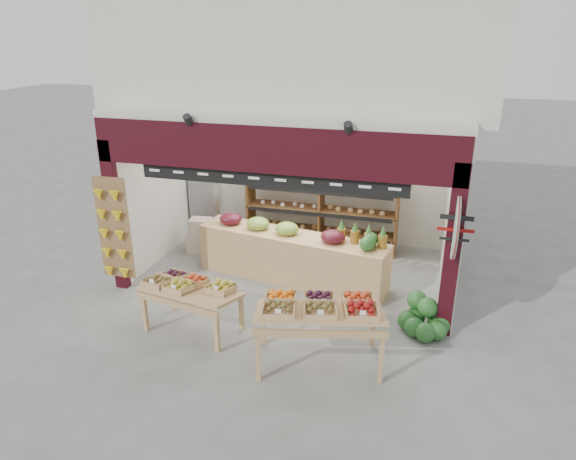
# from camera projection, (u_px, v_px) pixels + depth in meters

# --- Properties ---
(ground) EXTENTS (60.00, 60.00, 0.00)m
(ground) POSITION_uv_depth(u_px,v_px,m) (287.00, 280.00, 9.43)
(ground) COLOR slate
(ground) RESTS_ON ground
(shop_structure) EXTENTS (6.36, 5.12, 5.40)m
(shop_structure) POSITION_uv_depth(u_px,v_px,m) (311.00, 51.00, 9.45)
(shop_structure) COLOR silver
(shop_structure) RESTS_ON ground
(banana_board) EXTENTS (0.60, 0.15, 1.80)m
(banana_board) POSITION_uv_depth(u_px,v_px,m) (113.00, 231.00, 8.67)
(banana_board) COLOR olive
(banana_board) RESTS_ON ground
(gift_sign) EXTENTS (0.04, 0.93, 0.92)m
(gift_sign) POSITION_uv_depth(u_px,v_px,m) (456.00, 227.00, 7.06)
(gift_sign) COLOR #AFDCC7
(gift_sign) RESTS_ON ground
(back_shelving) EXTENTS (3.14, 0.52, 1.93)m
(back_shelving) POSITION_uv_depth(u_px,v_px,m) (321.00, 194.00, 10.48)
(back_shelving) COLOR brown
(back_shelving) RESTS_ON ground
(refrigerator) EXTENTS (0.78, 0.78, 1.62)m
(refrigerator) POSITION_uv_depth(u_px,v_px,m) (207.00, 197.00, 11.44)
(refrigerator) COLOR silver
(refrigerator) RESTS_ON ground
(cardboard_stack) EXTENTS (1.05, 0.76, 0.73)m
(cardboard_stack) POSITION_uv_depth(u_px,v_px,m) (212.00, 240.00, 10.53)
(cardboard_stack) COLOR beige
(cardboard_stack) RESTS_ON ground
(mid_counter) EXTENTS (3.59, 1.29, 1.10)m
(mid_counter) POSITION_uv_depth(u_px,v_px,m) (291.00, 255.00, 9.29)
(mid_counter) COLOR tan
(mid_counter) RESTS_ON ground
(display_table_left) EXTENTS (1.52, 1.02, 0.92)m
(display_table_left) POSITION_uv_depth(u_px,v_px,m) (187.00, 287.00, 7.67)
(display_table_left) COLOR tan
(display_table_left) RESTS_ON ground
(display_table_right) EXTENTS (1.87, 1.32, 1.07)m
(display_table_right) POSITION_uv_depth(u_px,v_px,m) (320.00, 308.00, 6.79)
(display_table_right) COLOR tan
(display_table_right) RESTS_ON ground
(watermelon_pile) EXTENTS (0.79, 0.76, 0.58)m
(watermelon_pile) POSITION_uv_depth(u_px,v_px,m) (425.00, 319.00, 7.73)
(watermelon_pile) COLOR #184A1A
(watermelon_pile) RESTS_ON ground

